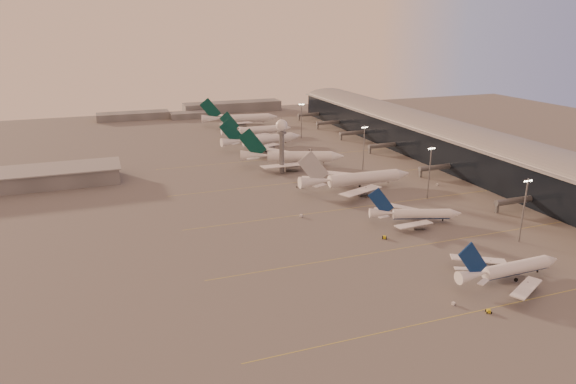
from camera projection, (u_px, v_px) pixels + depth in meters
name	position (u px, v px, depth m)	size (l,w,h in m)	color
ground	(384.00, 265.00, 175.24)	(700.00, 700.00, 0.00)	#5D5A5A
taxiway_markings	(379.00, 204.00, 234.95)	(180.00, 185.25, 0.02)	gold
terminal	(450.00, 143.00, 305.26)	(57.00, 362.00, 23.04)	black
hangar	(36.00, 177.00, 259.74)	(82.00, 27.00, 8.50)	slate
radar_tower	(282.00, 135.00, 277.35)	(6.40, 6.40, 31.10)	slate
mast_a	(524.00, 208.00, 189.80)	(3.60, 0.56, 25.00)	slate
mast_b	(430.00, 170.00, 237.89)	(3.60, 0.56, 25.00)	slate
mast_c	(364.00, 146.00, 285.34)	(3.60, 0.56, 25.00)	slate
mast_d	(301.00, 119.00, 364.98)	(3.60, 0.56, 25.00)	slate
distant_horizon	(204.00, 110.00, 464.94)	(165.00, 37.50, 9.00)	slate
narrowbody_near	(509.00, 271.00, 163.96)	(41.26, 32.95, 16.12)	white
narrowbody_mid	(415.00, 215.00, 211.81)	(37.87, 29.71, 15.35)	white
widebody_white	(356.00, 181.00, 255.29)	(60.76, 48.65, 21.36)	white
greentail_a	(293.00, 159.00, 296.66)	(58.56, 46.51, 22.11)	white
greentail_b	(262.00, 142.00, 340.79)	(58.10, 46.70, 21.13)	white
greentail_c	(257.00, 132.00, 373.46)	(53.52, 43.23, 19.44)	white
greentail_d	(240.00, 120.00, 415.05)	(62.50, 50.19, 22.75)	white
gsv_truck_a	(454.00, 302.00, 150.35)	(5.10, 3.22, 1.94)	silver
gsv_tug_near	(489.00, 311.00, 146.30)	(3.23, 3.91, 0.97)	yellow
gsv_catering_a	(537.00, 260.00, 174.93)	(4.47, 2.26, 3.59)	slate
gsv_tug_mid	(384.00, 237.00, 196.59)	(4.44, 3.91, 1.09)	yellow
gsv_truck_b	(442.00, 215.00, 217.75)	(5.40, 2.31, 2.12)	silver
gsv_truck_c	(302.00, 214.00, 218.53)	(6.32, 4.73, 2.43)	silver
gsv_catering_b	(438.00, 182.00, 260.67)	(4.81, 3.10, 3.64)	silver
gsv_tug_far	(299.00, 186.00, 257.82)	(4.34, 4.26, 1.09)	silver
gsv_tug_hangar	(310.00, 150.00, 332.85)	(3.85, 2.58, 1.04)	silver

